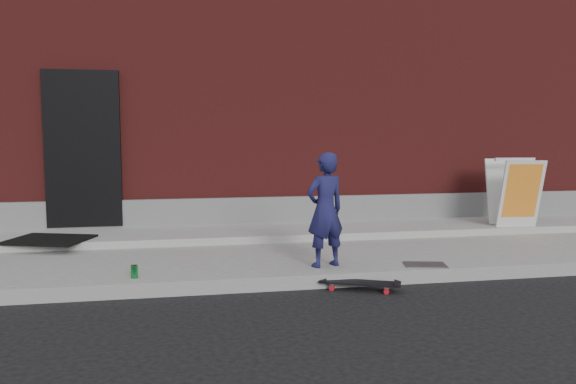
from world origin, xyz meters
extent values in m
plane|color=black|center=(0.00, 0.00, 0.00)|extent=(80.00, 80.00, 0.00)
cube|color=slate|center=(0.00, 1.50, 0.07)|extent=(20.00, 3.00, 0.15)
cube|color=gray|center=(0.00, 2.40, 0.20)|extent=(20.00, 1.20, 0.10)
cube|color=maroon|center=(0.00, 7.00, 2.50)|extent=(20.00, 8.00, 5.00)
cube|color=slate|center=(0.00, 2.97, 0.45)|extent=(20.00, 0.10, 0.40)
cube|color=black|center=(-2.60, 2.96, 1.40)|extent=(1.05, 0.12, 2.25)
imported|color=#191946|center=(0.33, 0.37, 0.78)|extent=(0.53, 0.43, 1.26)
cylinder|color=#B4121A|center=(0.86, -0.16, 0.03)|extent=(0.06, 0.05, 0.06)
cylinder|color=#B4121A|center=(0.79, -0.31, 0.03)|extent=(0.06, 0.05, 0.06)
cylinder|color=#B4121A|center=(0.36, 0.07, 0.03)|extent=(0.06, 0.05, 0.06)
cylinder|color=#B4121A|center=(0.29, -0.08, 0.03)|extent=(0.06, 0.05, 0.06)
cube|color=#A9AAAE|center=(0.83, -0.23, 0.06)|extent=(0.12, 0.18, 0.02)
cube|color=#A9AAAE|center=(0.32, -0.01, 0.06)|extent=(0.12, 0.18, 0.02)
cube|color=black|center=(0.57, -0.12, 0.08)|extent=(0.81, 0.52, 0.02)
cube|color=silver|center=(3.63, 1.78, 0.75)|extent=(0.63, 0.33, 0.99)
cube|color=silver|center=(3.68, 2.22, 0.75)|extent=(0.63, 0.33, 0.99)
cube|color=yellow|center=(3.63, 1.75, 0.70)|extent=(0.52, 0.25, 0.79)
cube|color=silver|center=(3.65, 2.00, 1.24)|extent=(0.61, 0.11, 0.05)
cylinder|color=#1B8838|center=(-1.70, 0.23, 0.22)|extent=(0.08, 0.08, 0.13)
cube|color=black|center=(-2.90, 2.00, 0.26)|extent=(1.15, 1.04, 0.03)
cube|color=#57585D|center=(1.44, 0.20, 0.16)|extent=(0.51, 0.38, 0.01)
camera|label=1|loc=(-1.22, -5.55, 1.59)|focal=35.00mm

